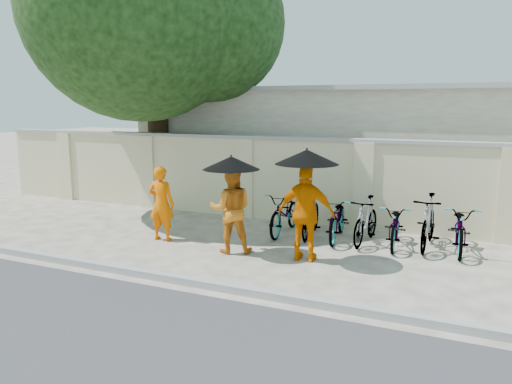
% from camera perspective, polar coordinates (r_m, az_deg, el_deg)
% --- Properties ---
extents(ground, '(80.00, 80.00, 0.00)m').
position_cam_1_polar(ground, '(9.74, -3.74, -7.09)').
color(ground, beige).
extents(kerb, '(40.00, 0.16, 0.12)m').
position_cam_1_polar(kerb, '(8.34, -9.34, -9.76)').
color(kerb, '#949494').
rests_on(kerb, ground).
extents(compound_wall, '(20.00, 0.30, 2.00)m').
position_cam_1_polar(compound_wall, '(12.04, 7.66, 1.04)').
color(compound_wall, beige).
rests_on(compound_wall, ground).
extents(building_behind, '(14.00, 6.00, 3.20)m').
position_cam_1_polar(building_behind, '(15.43, 15.41, 4.98)').
color(building_behind, silver).
rests_on(building_behind, ground).
extents(shade_tree, '(6.70, 6.20, 8.20)m').
position_cam_1_polar(shade_tree, '(13.96, -11.96, 19.05)').
color(shade_tree, '#442C15').
rests_on(shade_tree, ground).
extents(monk_left, '(0.61, 0.43, 1.59)m').
position_cam_1_polar(monk_left, '(10.71, -10.76, -1.29)').
color(monk_left, '#FA6600').
rests_on(monk_left, ground).
extents(monk_center, '(1.02, 0.93, 1.71)m').
position_cam_1_polar(monk_center, '(9.65, -2.86, -2.00)').
color(monk_center, orange).
rests_on(monk_center, ground).
extents(parasol_center, '(1.09, 1.09, 0.93)m').
position_cam_1_polar(parasol_center, '(9.41, -2.86, 3.34)').
color(parasol_center, black).
rests_on(parasol_center, ground).
extents(monk_right, '(1.08, 0.52, 1.79)m').
position_cam_1_polar(monk_right, '(9.14, 5.75, -2.44)').
color(monk_right, '#E16D00').
rests_on(monk_right, ground).
extents(parasol_right, '(1.15, 1.15, 1.05)m').
position_cam_1_polar(parasol_right, '(8.90, 5.82, 4.01)').
color(parasol_right, black).
rests_on(parasol_right, ground).
extents(bike_0, '(0.72, 1.84, 0.95)m').
position_cam_1_polar(bike_0, '(11.13, 3.35, -2.37)').
color(bike_0, '#999999').
rests_on(bike_0, ground).
extents(bike_1, '(0.68, 1.74, 1.02)m').
position_cam_1_polar(bike_1, '(10.91, 6.29, -2.48)').
color(bike_1, '#999999').
rests_on(bike_1, ground).
extents(bike_2, '(0.82, 1.83, 0.93)m').
position_cam_1_polar(bike_2, '(10.76, 9.36, -2.97)').
color(bike_2, '#999999').
rests_on(bike_2, ground).
extents(bike_3, '(0.57, 1.65, 0.97)m').
position_cam_1_polar(bike_3, '(10.57, 12.45, -3.19)').
color(bike_3, '#999999').
rests_on(bike_3, ground).
extents(bike_4, '(0.75, 1.74, 0.89)m').
position_cam_1_polar(bike_4, '(10.50, 15.69, -3.67)').
color(bike_4, '#999999').
rests_on(bike_4, ground).
extents(bike_5, '(0.55, 1.81, 1.08)m').
position_cam_1_polar(bike_5, '(10.54, 19.08, -3.26)').
color(bike_5, '#999999').
rests_on(bike_5, ground).
extents(bike_6, '(0.78, 1.87, 0.96)m').
position_cam_1_polar(bike_6, '(10.52, 22.34, -3.83)').
color(bike_6, '#999999').
rests_on(bike_6, ground).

